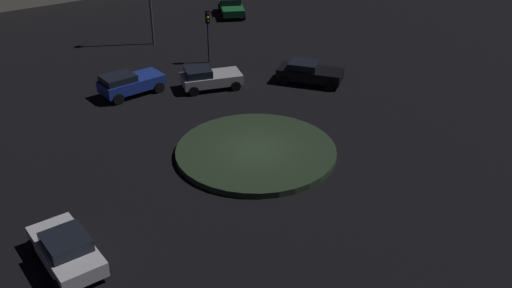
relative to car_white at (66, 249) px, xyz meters
name	(u,v)px	position (x,y,z in m)	size (l,w,h in m)	color
ground_plane	(256,154)	(-8.23, 7.93, -0.73)	(115.80, 115.80, 0.00)	black
roundabout_island	(256,151)	(-8.23, 7.93, -0.56)	(8.45, 8.45, 0.33)	#263823
car_white	(66,249)	(0.00, 0.00, 0.00)	(4.38, 3.73, 1.44)	white
car_green	(231,6)	(-33.75, 7.22, 0.03)	(4.36, 2.43, 1.47)	#1E7238
car_black	(309,72)	(-17.65, 12.02, 0.01)	(3.24, 4.63, 1.43)	black
car_silver	(209,78)	(-17.11, 5.37, 0.01)	(2.83, 4.18, 1.45)	silver
car_blue	(129,83)	(-16.42, 0.33, 0.07)	(3.80, 4.33, 1.49)	#1E38A5
traffic_light_west	(208,26)	(-21.83, 5.33, 2.00)	(0.38, 0.34, 3.82)	#2D2D2D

